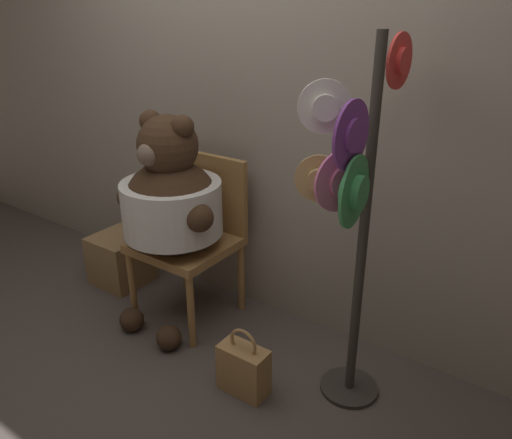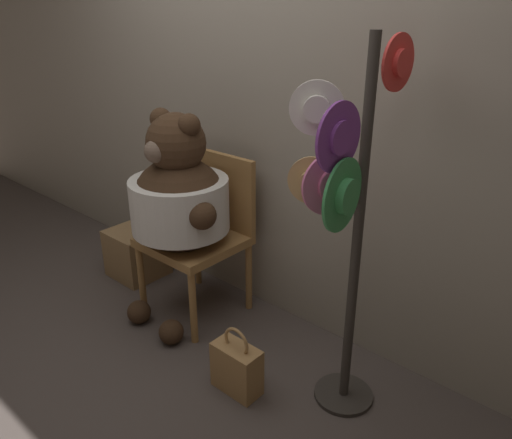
# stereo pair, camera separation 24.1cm
# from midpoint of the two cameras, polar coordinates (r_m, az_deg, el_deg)

# --- Properties ---
(ground_plane) EXTENTS (14.00, 14.00, 0.00)m
(ground_plane) POSITION_cam_midpoint_polar(r_m,az_deg,el_deg) (2.86, -4.70, -14.01)
(ground_plane) COLOR #4C423D
(wall_back) EXTENTS (8.00, 0.10, 2.55)m
(wall_back) POSITION_cam_midpoint_polar(r_m,az_deg,el_deg) (2.79, 4.19, 13.88)
(wall_back) COLOR gray
(wall_back) RESTS_ON ground_plane
(chair) EXTENTS (0.52, 0.51, 0.94)m
(chair) POSITION_cam_midpoint_polar(r_m,az_deg,el_deg) (2.94, -3.72, -1.00)
(chair) COLOR #9E703D
(chair) RESTS_ON ground_plane
(teddy_bear) EXTENTS (0.66, 0.58, 1.24)m
(teddy_bear) POSITION_cam_midpoint_polar(r_m,az_deg,el_deg) (2.75, -6.38, 2.31)
(teddy_bear) COLOR #3D2819
(teddy_bear) RESTS_ON ground_plane
(hat_display_rack) EXTENTS (0.41, 0.60, 1.66)m
(hat_display_rack) POSITION_cam_midpoint_polar(r_m,az_deg,el_deg) (2.04, 13.44, 1.16)
(hat_display_rack) COLOR #332D28
(hat_display_rack) RESTS_ON ground_plane
(handbag_on_ground) EXTENTS (0.24, 0.13, 0.36)m
(handbag_on_ground) POSITION_cam_midpoint_polar(r_m,az_deg,el_deg) (2.50, 0.66, -16.65)
(handbag_on_ground) COLOR #A87A47
(handbag_on_ground) RESTS_ON ground_plane
(wooden_crate) EXTENTS (0.33, 0.33, 0.33)m
(wooden_crate) POSITION_cam_midpoint_polar(r_m,az_deg,el_deg) (3.50, -11.54, -3.74)
(wooden_crate) COLOR #937047
(wooden_crate) RESTS_ON ground_plane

